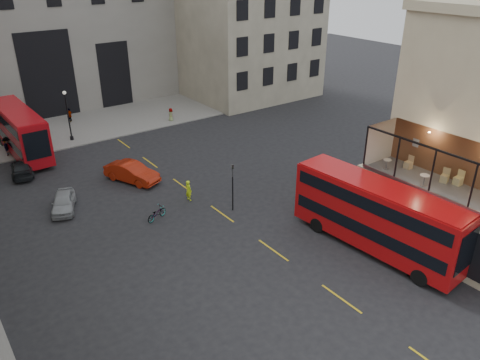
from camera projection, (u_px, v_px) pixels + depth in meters
ground at (365, 286)px, 27.62m from camera, size 140.00×140.00×0.00m
host_frontage at (435, 219)px, 30.11m from camera, size 3.00×11.00×4.50m
cafe_floor at (442, 188)px, 29.11m from camera, size 3.00×10.00×0.10m
gateway at (29, 31)px, 55.64m from camera, size 35.00×10.60×18.00m
building_right at (238, 14)px, 62.74m from camera, size 16.60×18.60×20.00m
pavement_far at (60, 130)px, 51.93m from camera, size 40.00×12.00×0.12m
traffic_light_near at (233, 182)px, 34.73m from camera, size 0.16×0.20×3.80m
street_lamp_b at (69, 119)px, 48.01m from camera, size 0.36×0.36×5.33m
bus_near at (377, 214)px, 30.04m from camera, size 3.60×11.86×4.66m
bus_far at (20, 129)px, 44.73m from camera, size 2.84×11.41×4.53m
car_a at (64, 202)px, 35.53m from camera, size 2.98×4.24×1.34m
car_b at (132, 172)px, 39.99m from camera, size 3.64×5.27×1.65m
car_c at (22, 168)px, 41.22m from camera, size 2.62×4.67×1.28m
bicycle at (157, 213)px, 34.35m from camera, size 1.95×1.22×0.97m
cyclist at (189, 190)px, 36.87m from camera, size 0.51×0.68×1.71m
pedestrian_b at (7, 147)px, 44.85m from camera, size 1.12×1.43×1.94m
pedestrian_c at (70, 116)px, 54.02m from camera, size 1.01×0.97×1.69m
pedestrian_d at (171, 115)px, 54.43m from camera, size 0.66×0.86×1.58m
cafe_table_mid at (424, 179)px, 29.05m from camera, size 0.58×0.58×0.73m
cafe_table_far at (387, 163)px, 31.36m from camera, size 0.54×0.54×0.68m
cafe_chair_b at (445, 178)px, 29.58m from camera, size 0.56×0.56×0.92m
cafe_chair_c at (458, 180)px, 29.24m from camera, size 0.49×0.49×0.95m
cafe_chair_d at (408, 165)px, 31.48m from camera, size 0.47×0.47×0.91m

